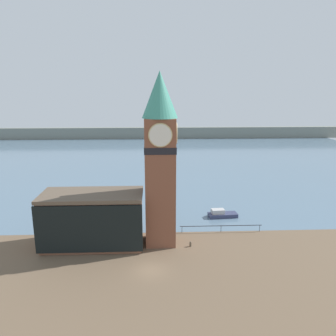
% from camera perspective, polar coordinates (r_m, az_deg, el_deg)
% --- Properties ---
extents(ground_plane, '(160.00, 160.00, 0.00)m').
position_cam_1_polar(ground_plane, '(42.34, -3.06, -17.36)').
color(ground_plane, brown).
extents(water, '(160.00, 120.00, 0.00)m').
position_cam_1_polar(water, '(109.40, -2.73, 2.10)').
color(water, slate).
rests_on(water, ground_plane).
extents(far_shoreline, '(180.00, 3.00, 5.00)m').
position_cam_1_polar(far_shoreline, '(148.46, -2.69, 6.12)').
color(far_shoreline, gray).
rests_on(far_shoreline, water).
extents(pier_railing, '(12.82, 0.08, 1.09)m').
position_cam_1_polar(pier_railing, '(52.38, 9.23, -9.99)').
color(pier_railing, '#232328').
rests_on(pier_railing, ground_plane).
extents(clock_tower, '(4.78, 4.78, 24.12)m').
position_cam_1_polar(clock_tower, '(44.91, -1.37, 2.09)').
color(clock_tower, brown).
rests_on(clock_tower, ground_plane).
extents(pier_building, '(14.22, 6.75, 7.67)m').
position_cam_1_polar(pier_building, '(47.99, -12.95, -8.69)').
color(pier_building, '#935B42').
rests_on(pier_building, ground_plane).
extents(boat_near, '(5.15, 2.33, 1.44)m').
position_cam_1_polar(boat_near, '(58.40, 9.29, -7.92)').
color(boat_near, '#333856').
rests_on(boat_near, water).
extents(mooring_bollard_near, '(0.31, 0.31, 0.77)m').
position_cam_1_polar(mooring_bollard_near, '(47.71, 3.94, -13.02)').
color(mooring_bollard_near, brown).
rests_on(mooring_bollard_near, ground_plane).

